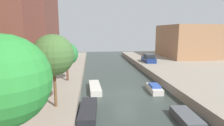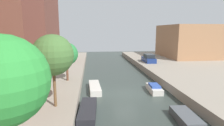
{
  "view_description": "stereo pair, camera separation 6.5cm",
  "coord_description": "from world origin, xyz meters",
  "views": [
    {
      "loc": [
        -3.82,
        -19.13,
        6.91
      ],
      "look_at": [
        -0.45,
        9.51,
        1.83
      ],
      "focal_mm": 29.34,
      "sensor_mm": 36.0,
      "label": 1
    },
    {
      "loc": [
        -3.75,
        -19.14,
        6.91
      ],
      "look_at": [
        -0.45,
        9.51,
        1.83
      ],
      "focal_mm": 29.34,
      "sensor_mm": 36.0,
      "label": 2
    }
  ],
  "objects": [
    {
      "name": "moored_boat_right_3",
      "position": [
        3.39,
        0.36,
        0.38
      ],
      "size": [
        1.37,
        3.26,
        0.87
      ],
      "color": "beige",
      "rests_on": "ground_plane"
    },
    {
      "name": "low_block_right",
      "position": [
        18.0,
        20.76,
        4.61
      ],
      "size": [
        10.0,
        12.5,
        7.21
      ],
      "primitive_type": "cube",
      "color": "#9E704C",
      "rests_on": "quay_right"
    },
    {
      "name": "street_tree_0",
      "position": [
        -6.63,
        -13.03,
        5.3
      ],
      "size": [
        3.06,
        3.06,
        5.84
      ],
      "color": "brown",
      "rests_on": "quay_left"
    },
    {
      "name": "street_tree_2",
      "position": [
        -6.63,
        2.76,
        4.2
      ],
      "size": [
        2.69,
        2.69,
        4.56
      ],
      "color": "brown",
      "rests_on": "quay_left"
    },
    {
      "name": "moored_boat_left_3",
      "position": [
        -3.4,
        1.56,
        0.33
      ],
      "size": [
        1.42,
        4.64,
        0.67
      ],
      "color": "beige",
      "rests_on": "ground_plane"
    },
    {
      "name": "street_tree_1",
      "position": [
        -6.63,
        -4.99,
        5.09
      ],
      "size": [
        3.15,
        3.15,
        5.68
      ],
      "color": "brown",
      "rests_on": "quay_left"
    },
    {
      "name": "moored_boat_left_2",
      "position": [
        -4.12,
        -4.75,
        0.35
      ],
      "size": [
        1.63,
        4.66,
        0.69
      ],
      "color": "#232328",
      "rests_on": "ground_plane"
    },
    {
      "name": "ground_plane",
      "position": [
        0.0,
        0.0,
        0.0
      ],
      "size": [
        84.0,
        84.0,
        0.0
      ],
      "primitive_type": "plane",
      "color": "#333D38"
    },
    {
      "name": "moored_boat_right_2",
      "position": [
        3.38,
        -6.8,
        0.33
      ],
      "size": [
        1.58,
        3.36,
        0.65
      ],
      "color": "#4C5156",
      "rests_on": "ground_plane"
    },
    {
      "name": "apartment_tower_far",
      "position": [
        -16.0,
        18.64,
        11.56
      ],
      "size": [
        10.0,
        13.37,
        21.11
      ],
      "primitive_type": "cube",
      "color": "brown",
      "rests_on": "quay_left"
    },
    {
      "name": "parked_car",
      "position": [
        7.24,
        14.54,
        1.64
      ],
      "size": [
        1.87,
        4.34,
        1.54
      ],
      "color": "navy",
      "rests_on": "quay_right"
    }
  ]
}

